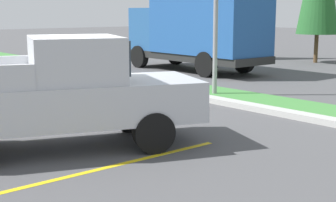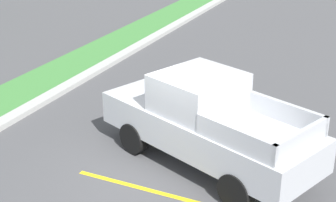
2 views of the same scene
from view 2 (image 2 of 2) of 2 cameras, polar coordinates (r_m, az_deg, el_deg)
ground_plane at (r=11.34m, az=-0.07°, el=-8.18°), size 120.00×120.00×0.00m
parking_line_near at (r=10.54m, az=1.26°, el=-10.84°), size 0.12×4.80×0.01m
parking_line_far at (r=13.05m, az=6.78°, el=-3.85°), size 0.12×4.80×0.01m
pickup_truck_main at (r=11.31m, az=4.30°, el=-2.34°), size 3.67×5.55×2.10m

